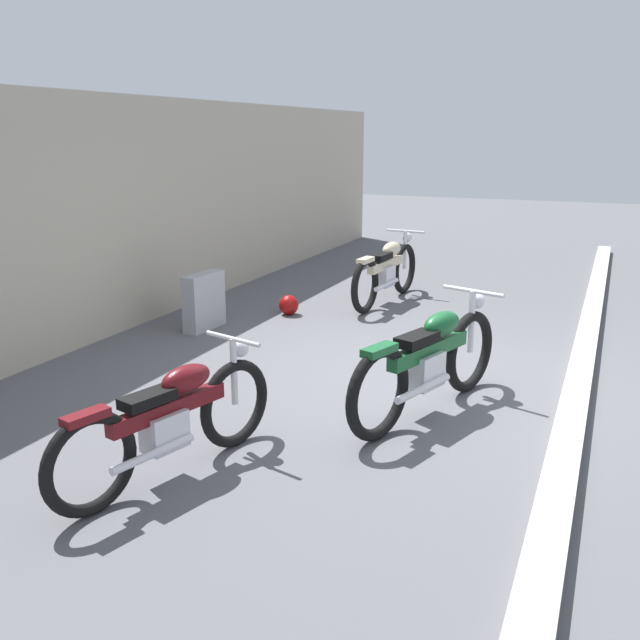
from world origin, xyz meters
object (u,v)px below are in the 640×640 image
motorcycle_cream (387,271)px  motorcycle_green (430,360)px  stone_marker (204,301)px  motorcycle_maroon (171,420)px  helmet (289,305)px

motorcycle_cream → motorcycle_green: size_ratio=1.01×
stone_marker → motorcycle_maroon: (-3.37, -1.89, 0.08)m
stone_marker → motorcycle_cream: bearing=-36.5°
motorcycle_maroon → motorcycle_cream: motorcycle_cream is taller
helmet → motorcycle_cream: motorcycle_cream is taller
stone_marker → motorcycle_maroon: size_ratio=0.36×
stone_marker → motorcycle_green: bearing=-114.8°
motorcycle_maroon → motorcycle_green: motorcycle_green is taller
motorcycle_cream → motorcycle_green: 4.09m
stone_marker → motorcycle_green: motorcycle_green is taller
helmet → motorcycle_green: size_ratio=0.13×
stone_marker → motorcycle_cream: motorcycle_cream is taller
motorcycle_cream → helmet: bearing=146.0°
motorcycle_maroon → motorcycle_green: size_ratio=0.91×
stone_marker → motorcycle_green: (-1.51, -3.27, 0.13)m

